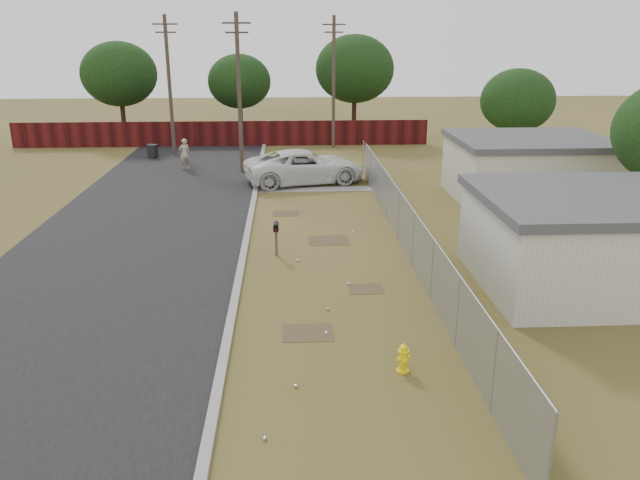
{
  "coord_description": "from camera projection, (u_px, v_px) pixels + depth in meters",
  "views": [
    {
      "loc": [
        -1.28,
        -20.62,
        7.98
      ],
      "look_at": [
        -0.21,
        -0.18,
        1.1
      ],
      "focal_mm": 35.0,
      "sensor_mm": 36.0,
      "label": 1
    }
  ],
  "objects": [
    {
      "name": "trash_bin",
      "position": [
        153.0,
        151.0,
        41.05
      ],
      "size": [
        0.71,
        0.77,
        0.9
      ],
      "color": "black",
      "rests_on": "ground"
    },
    {
      "name": "mailbox",
      "position": [
        276.0,
        230.0,
        22.99
      ],
      "size": [
        0.19,
        0.56,
        1.29
      ],
      "color": "brown",
      "rests_on": "ground"
    },
    {
      "name": "street",
      "position": [
        173.0,
        209.0,
        29.41
      ],
      "size": [
        15.1,
        60.0,
        0.12
      ],
      "color": "black",
      "rests_on": "ground"
    },
    {
      "name": "scattered_litter",
      "position": [
        321.0,
        306.0,
        18.97
      ],
      "size": [
        3.29,
        13.86,
        0.07
      ],
      "color": "silver",
      "rests_on": "ground"
    },
    {
      "name": "pedestrian",
      "position": [
        185.0,
        154.0,
        37.7
      ],
      "size": [
        0.79,
        0.66,
        1.85
      ],
      "primitive_type": "imported",
      "rotation": [
        0.0,
        0.0,
        3.52
      ],
      "color": "tan",
      "rests_on": "ground"
    },
    {
      "name": "fire_hydrant",
      "position": [
        403.0,
        359.0,
        15.26
      ],
      "size": [
        0.4,
        0.4,
        0.78
      ],
      "color": "yellow",
      "rests_on": "ground"
    },
    {
      "name": "privacy_fence",
      "position": [
        222.0,
        134.0,
        45.21
      ],
      "size": [
        30.0,
        0.12,
        1.8
      ],
      "primitive_type": "cube",
      "color": "#49100F",
      "rests_on": "ground"
    },
    {
      "name": "pickup_truck",
      "position": [
        305.0,
        167.0,
        34.19
      ],
      "size": [
        7.13,
        4.57,
        1.83
      ],
      "primitive_type": "imported",
      "rotation": [
        0.0,
        0.0,
        1.82
      ],
      "color": "silver",
      "rests_on": "ground"
    },
    {
      "name": "horizon_trees",
      "position": [
        317.0,
        82.0,
        42.99
      ],
      "size": [
        33.32,
        31.94,
        7.78
      ],
      "color": "#301F15",
      "rests_on": "ground"
    },
    {
      "name": "utility_poles",
      "position": [
        250.0,
        85.0,
        40.02
      ],
      "size": [
        12.6,
        8.24,
        9.0
      ],
      "color": "#483A30",
      "rests_on": "ground"
    },
    {
      "name": "chainlink_fence",
      "position": [
        408.0,
        236.0,
        23.0
      ],
      "size": [
        0.1,
        27.06,
        2.02
      ],
      "color": "gray",
      "rests_on": "ground"
    },
    {
      "name": "ground",
      "position": [
        326.0,
        268.0,
        22.13
      ],
      "size": [
        120.0,
        120.0,
        0.0
      ],
      "primitive_type": "plane",
      "color": "brown",
      "rests_on": "ground"
    },
    {
      "name": "houses",
      "position": [
        561.0,
        199.0,
        25.07
      ],
      "size": [
        9.3,
        17.24,
        3.1
      ],
      "color": "beige",
      "rests_on": "ground"
    }
  ]
}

